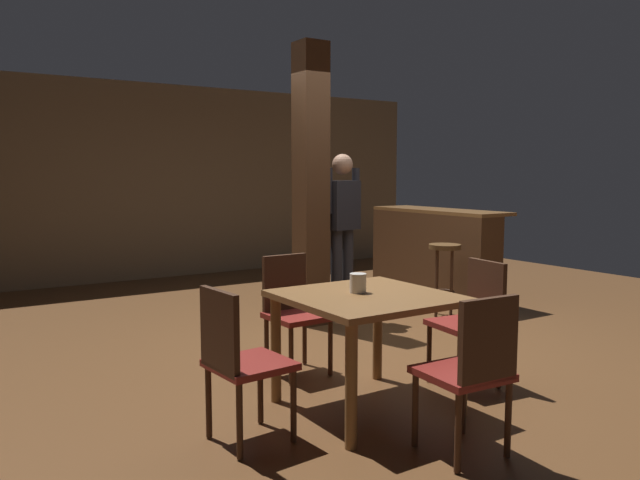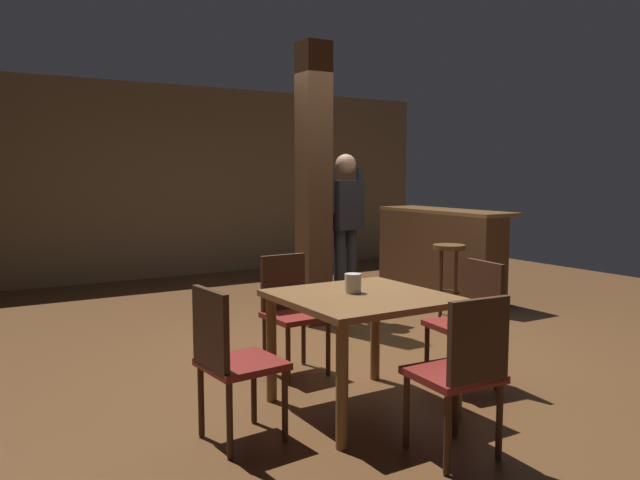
% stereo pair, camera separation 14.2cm
% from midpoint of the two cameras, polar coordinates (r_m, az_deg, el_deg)
% --- Properties ---
extents(ground_plane, '(10.80, 10.80, 0.00)m').
position_cam_midpoint_polar(ground_plane, '(5.75, 5.41, -9.28)').
color(ground_plane, brown).
extents(wall_back, '(8.00, 0.10, 2.80)m').
position_cam_midpoint_polar(wall_back, '(9.54, -10.95, 5.28)').
color(wall_back, '#756047').
rests_on(wall_back, ground_plane).
extents(pillar, '(0.28, 0.28, 2.80)m').
position_cam_midpoint_polar(pillar, '(6.23, 0.07, 4.97)').
color(pillar, '#422816').
rests_on(pillar, ground_plane).
extents(dining_table, '(1.00, 1.00, 0.76)m').
position_cam_midpoint_polar(dining_table, '(4.03, 4.82, -6.64)').
color(dining_table, brown).
rests_on(dining_table, ground_plane).
extents(chair_west, '(0.45, 0.45, 0.89)m').
position_cam_midpoint_polar(chair_west, '(3.57, -7.10, -10.53)').
color(chair_west, maroon).
rests_on(chair_west, ground_plane).
extents(chair_north, '(0.44, 0.44, 0.89)m').
position_cam_midpoint_polar(chair_north, '(4.79, -1.83, -6.16)').
color(chair_north, maroon).
rests_on(chair_north, ground_plane).
extents(chair_south, '(0.45, 0.45, 0.89)m').
position_cam_midpoint_polar(chair_south, '(3.44, 14.08, -11.31)').
color(chair_south, maroon).
rests_on(chair_south, ground_plane).
extents(chair_east, '(0.47, 0.47, 0.89)m').
position_cam_midpoint_polar(chair_east, '(4.63, 14.50, -6.81)').
color(chair_east, maroon).
rests_on(chair_east, ground_plane).
extents(napkin_cup, '(0.11, 0.11, 0.13)m').
position_cam_midpoint_polar(napkin_cup, '(4.04, 4.03, -3.97)').
color(napkin_cup, beige).
rests_on(napkin_cup, dining_table).
extents(standing_person, '(0.47, 0.25, 1.72)m').
position_cam_midpoint_polar(standing_person, '(6.40, 2.98, 1.43)').
color(standing_person, black).
rests_on(standing_person, ground_plane).
extents(bar_counter, '(0.56, 1.88, 1.09)m').
position_cam_midpoint_polar(bar_counter, '(7.68, 11.30, -1.24)').
color(bar_counter, brown).
rests_on(bar_counter, ground_plane).
extents(bar_stool_near, '(0.34, 0.34, 0.77)m').
position_cam_midpoint_polar(bar_stool_near, '(6.76, 12.28, -2.09)').
color(bar_stool_near, '#4C3319').
rests_on(bar_stool_near, ground_plane).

